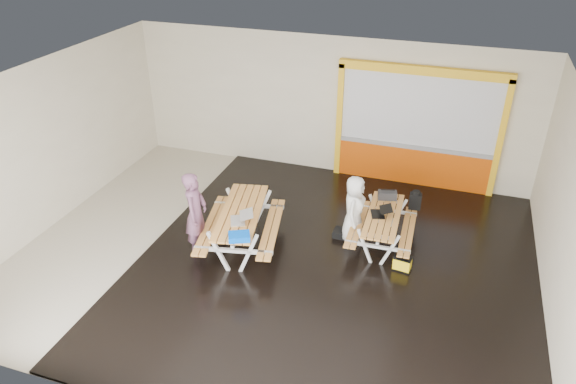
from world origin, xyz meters
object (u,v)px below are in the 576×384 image
(person_right, at_px, (354,209))
(fluke_bag, at_px, (402,263))
(laptop_right, at_px, (381,212))
(laptop_left, at_px, (241,218))
(backpack, at_px, (415,200))
(toolbox, at_px, (387,195))
(dark_case, at_px, (343,234))
(picnic_table_right, at_px, (383,222))
(blue_pouch, at_px, (239,237))
(person_left, at_px, (196,214))
(picnic_table_left, at_px, (241,220))

(person_right, height_order, fluke_bag, person_right)
(person_right, height_order, laptop_right, person_right)
(laptop_left, relative_size, laptop_right, 1.15)
(backpack, bearing_deg, laptop_right, -122.65)
(toolbox, relative_size, dark_case, 1.06)
(dark_case, bearing_deg, fluke_bag, -29.04)
(picnic_table_right, bearing_deg, person_right, -178.71)
(laptop_left, relative_size, blue_pouch, 1.44)
(toolbox, relative_size, fluke_bag, 1.14)
(picnic_table_right, distance_m, backpack, 1.05)
(picnic_table_right, distance_m, dark_case, 0.91)
(blue_pouch, xyz_separation_m, fluke_bag, (2.85, 1.14, -0.74))
(laptop_left, bearing_deg, person_left, -174.39)
(picnic_table_left, relative_size, dark_case, 6.20)
(picnic_table_left, bearing_deg, laptop_left, -67.04)
(blue_pouch, height_order, toolbox, blue_pouch)
(blue_pouch, distance_m, dark_case, 2.55)
(toolbox, height_order, backpack, toolbox)
(picnic_table_left, height_order, fluke_bag, picnic_table_left)
(picnic_table_right, distance_m, laptop_left, 2.88)
(dark_case, distance_m, fluke_bag, 1.52)
(picnic_table_left, relative_size, toolbox, 5.84)
(laptop_right, distance_m, dark_case, 1.00)
(backpack, bearing_deg, dark_case, -145.38)
(laptop_left, bearing_deg, picnic_table_left, 112.96)
(picnic_table_right, height_order, fluke_bag, picnic_table_right)
(fluke_bag, bearing_deg, dark_case, 150.96)
(person_left, bearing_deg, backpack, -67.97)
(picnic_table_right, bearing_deg, dark_case, -179.24)
(laptop_right, distance_m, fluke_bag, 1.12)
(blue_pouch, distance_m, toolbox, 3.42)
(person_right, xyz_separation_m, fluke_bag, (1.13, -0.73, -0.58))
(person_left, relative_size, fluke_bag, 4.74)
(laptop_left, height_order, dark_case, laptop_left)
(picnic_table_right, bearing_deg, laptop_left, -152.58)
(person_left, relative_size, person_right, 1.22)
(laptop_right, relative_size, fluke_bag, 1.32)
(person_left, relative_size, laptop_left, 3.13)
(blue_pouch, bearing_deg, fluke_bag, 21.85)
(blue_pouch, xyz_separation_m, dark_case, (1.52, 1.88, -0.81))
(person_left, xyz_separation_m, toolbox, (3.40, 2.06, -0.09))
(dark_case, relative_size, fluke_bag, 1.08)
(person_right, xyz_separation_m, laptop_left, (-1.93, -1.30, 0.16))
(picnic_table_left, xyz_separation_m, blue_pouch, (0.36, -0.92, 0.26))
(picnic_table_left, relative_size, backpack, 5.81)
(laptop_right, height_order, backpack, laptop_right)
(blue_pouch, bearing_deg, laptop_left, 110.08)
(person_right, distance_m, fluke_bag, 1.47)
(toolbox, bearing_deg, blue_pouch, -131.77)
(backpack, xyz_separation_m, fluke_bag, (0.00, -1.65, -0.49))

